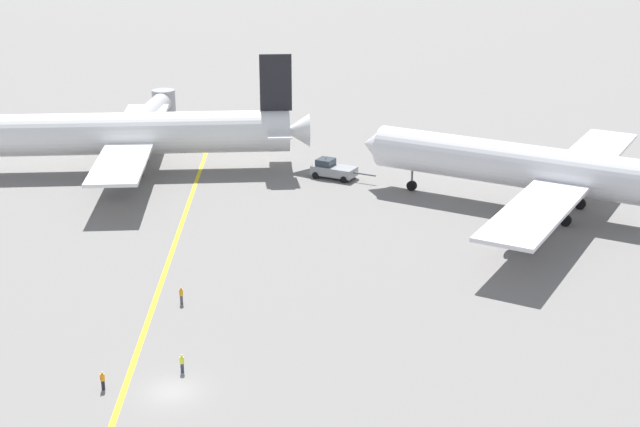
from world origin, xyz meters
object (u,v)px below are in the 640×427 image
pushback_tug (329,169)px  ground_crew_marshaller_foreground (177,295)px  airliner_being_pushed (550,171)px  ground_crew_wing_walker_right (99,381)px  jet_bridge (152,108)px  ground_crew_ramp_agent_by_cones (178,363)px  airliner_at_gate_left (113,135)px

pushback_tug → ground_crew_marshaller_foreground: bearing=-110.4°
airliner_being_pushed → ground_crew_wing_walker_right: 61.18m
ground_crew_wing_walker_right → jet_bridge: size_ratio=0.09×
airliner_being_pushed → jet_bridge: size_ratio=2.71×
jet_bridge → ground_crew_wing_walker_right: bearing=-83.3°
pushback_tug → ground_crew_ramp_agent_by_cones: bearing=-103.7°
airliner_at_gate_left → pushback_tug: bearing=-6.0°
airliner_being_pushed → ground_crew_wing_walker_right: (-45.03, -41.17, -4.54)m
pushback_tug → jet_bridge: 37.52m
ground_crew_ramp_agent_by_cones → pushback_tug: bearing=76.3°
ground_crew_wing_walker_right → ground_crew_marshaller_foreground: size_ratio=0.91×
ground_crew_marshaller_foreground → jet_bridge: bearing=101.7°
pushback_tug → ground_crew_wing_walker_right: 58.79m
jet_bridge → airliner_being_pushed: bearing=-35.7°
ground_crew_wing_walker_right → ground_crew_ramp_agent_by_cones: bearing=24.9°
ground_crew_ramp_agent_by_cones → ground_crew_wing_walker_right: (-5.82, -2.70, -0.01)m
airliner_at_gate_left → ground_crew_ramp_agent_by_cones: (16.81, -56.13, -4.47)m
airliner_at_gate_left → ground_crew_wing_walker_right: bearing=-79.4°
pushback_tug → ground_crew_marshaller_foreground: 42.75m
ground_crew_marshaller_foreground → pushback_tug: bearing=69.6°
airliner_at_gate_left → airliner_being_pushed: (56.02, -17.67, 0.06)m
airliner_at_gate_left → ground_crew_ramp_agent_by_cones: 58.76m
ground_crew_wing_walker_right → airliner_being_pushed: bearing=42.4°
airliner_being_pushed → ground_crew_ramp_agent_by_cones: bearing=-135.6°
jet_bridge → airliner_at_gate_left: bearing=-94.1°
airliner_being_pushed → ground_crew_wing_walker_right: size_ratio=29.13×
airliner_being_pushed → ground_crew_ramp_agent_by_cones: 55.11m
airliner_being_pushed → jet_bridge: (-54.47, 39.11, -1.30)m
ground_crew_wing_walker_right → ground_crew_marshaller_foreground: ground_crew_marshaller_foreground is taller
ground_crew_wing_walker_right → jet_bridge: jet_bridge is taller
ground_crew_marshaller_foreground → ground_crew_wing_walker_right: bearing=-104.0°
ground_crew_marshaller_foreground → jet_bridge: (-13.33, 64.63, 3.15)m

